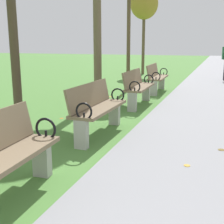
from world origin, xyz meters
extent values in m
cube|color=gray|center=(1.45, 18.00, 0.01)|extent=(2.90, 44.00, 0.02)
cube|color=#7A664C|center=(-0.45, 2.38, 0.47)|extent=(0.51, 1.62, 0.05)
cube|color=#A8A59E|center=(-0.48, 3.12, 0.23)|extent=(0.21, 0.13, 0.45)
torus|color=black|center=(-0.42, 3.15, 0.59)|extent=(0.27, 0.04, 0.27)
cylinder|color=black|center=(-0.42, 3.15, 0.51)|extent=(0.03, 0.03, 0.12)
cube|color=#7A664C|center=(-0.45, 4.90, 0.47)|extent=(0.45, 1.60, 0.05)
cube|color=#7A664C|center=(-0.64, 4.90, 0.70)|extent=(0.13, 1.60, 0.40)
cube|color=#A8A59E|center=(-0.45, 4.16, 0.23)|extent=(0.20, 0.12, 0.45)
cube|color=#A8A59E|center=(-0.45, 5.64, 0.23)|extent=(0.20, 0.12, 0.45)
torus|color=black|center=(-0.39, 4.14, 0.59)|extent=(0.27, 0.03, 0.27)
cylinder|color=black|center=(-0.39, 4.14, 0.51)|extent=(0.03, 0.03, 0.12)
torus|color=black|center=(-0.39, 5.66, 0.59)|extent=(0.27, 0.03, 0.27)
cylinder|color=black|center=(-0.39, 5.66, 0.51)|extent=(0.03, 0.03, 0.12)
cube|color=#7A664C|center=(-0.45, 7.61, 0.47)|extent=(0.47, 1.61, 0.05)
cube|color=#7A664C|center=(-0.64, 7.61, 0.70)|extent=(0.15, 1.60, 0.40)
cube|color=#A8A59E|center=(-0.44, 6.87, 0.23)|extent=(0.20, 0.12, 0.45)
cube|color=#A8A59E|center=(-0.46, 8.35, 0.23)|extent=(0.20, 0.12, 0.45)
torus|color=black|center=(-0.38, 6.85, 0.59)|extent=(0.27, 0.03, 0.27)
cylinder|color=black|center=(-0.38, 6.85, 0.51)|extent=(0.03, 0.03, 0.12)
torus|color=black|center=(-0.40, 8.37, 0.59)|extent=(0.27, 0.03, 0.27)
cylinder|color=black|center=(-0.40, 8.37, 0.51)|extent=(0.03, 0.03, 0.12)
cube|color=#7A664C|center=(-0.45, 9.94, 0.47)|extent=(0.49, 1.61, 0.05)
cube|color=#7A664C|center=(-0.64, 9.94, 0.70)|extent=(0.17, 1.60, 0.40)
cube|color=#A8A59E|center=(-0.43, 9.20, 0.23)|extent=(0.20, 0.13, 0.45)
cube|color=#A8A59E|center=(-0.47, 10.68, 0.23)|extent=(0.20, 0.13, 0.45)
torus|color=black|center=(-0.37, 9.19, 0.59)|extent=(0.27, 0.04, 0.27)
cylinder|color=black|center=(-0.37, 9.19, 0.51)|extent=(0.03, 0.03, 0.12)
torus|color=black|center=(-0.41, 10.70, 0.59)|extent=(0.27, 0.04, 0.27)
cylinder|color=black|center=(-0.41, 10.70, 0.51)|extent=(0.03, 0.03, 0.12)
cylinder|color=#4C3D2D|center=(-1.99, 4.73, 1.62)|extent=(0.16, 0.16, 3.23)
cylinder|color=brown|center=(-1.70, 7.85, 2.01)|extent=(0.21, 0.21, 4.03)
cylinder|color=brown|center=(-1.49, 10.02, 1.66)|extent=(0.12, 0.12, 3.32)
cylinder|color=brown|center=(-2.34, 15.45, 1.48)|extent=(0.15, 0.15, 2.97)
ellipsoid|color=olive|center=(-2.34, 15.45, 3.44)|extent=(1.36, 1.36, 1.50)
cylinder|color=#33724C|center=(1.48, 13.96, 1.15)|extent=(0.09, 0.09, 0.52)
cylinder|color=brown|center=(1.55, 4.76, 0.02)|extent=(0.14, 0.14, 0.00)
cylinder|color=gold|center=(1.14, 3.98, 0.02)|extent=(0.08, 0.08, 0.00)
cylinder|color=#93511E|center=(-1.36, 8.87, 0.00)|extent=(0.11, 0.11, 0.00)
cylinder|color=#AD6B23|center=(-1.67, 5.73, 0.00)|extent=(0.11, 0.11, 0.00)
cylinder|color=#BC842D|center=(-1.60, 8.60, 0.00)|extent=(0.16, 0.16, 0.00)
cylinder|color=brown|center=(-1.58, 5.23, 0.00)|extent=(0.07, 0.07, 0.00)
camera|label=1|loc=(1.47, 0.20, 1.58)|focal=48.58mm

